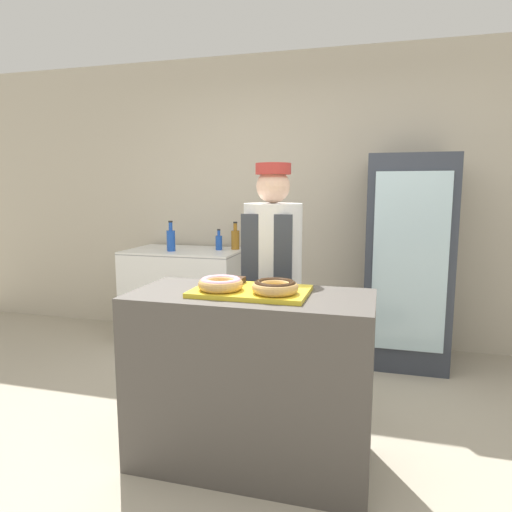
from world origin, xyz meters
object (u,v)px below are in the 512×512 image
at_px(brownie_back_left, 236,280).
at_px(bottle_blue_b, 219,242).
at_px(donut_chocolate_glaze, 275,286).
at_px(beverage_fridge, 407,261).
at_px(baker_person, 272,284).
at_px(bottle_amber, 235,239).
at_px(chest_freezer, 185,295).
at_px(serving_tray, 251,291).
at_px(bottle_blue, 171,239).
at_px(donut_light_glaze, 221,283).
at_px(brownie_back_right, 278,283).

distance_m(brownie_back_left, bottle_blue_b, 1.84).
distance_m(donut_chocolate_glaze, beverage_fridge, 1.93).
height_order(brownie_back_left, baker_person, baker_person).
distance_m(donut_chocolate_glaze, bottle_amber, 2.13).
xyz_separation_m(beverage_fridge, chest_freezer, (-2.00, 0.01, -0.41)).
distance_m(brownie_back_left, bottle_amber, 1.87).
height_order(baker_person, bottle_blue_b, baker_person).
bearing_deg(beverage_fridge, serving_tray, -116.15).
relative_size(chest_freezer, bottle_blue, 3.81).
relative_size(donut_light_glaze, beverage_fridge, 0.13).
bearing_deg(beverage_fridge, brownie_back_right, -114.46).
bearing_deg(donut_chocolate_glaze, bottle_blue, 129.22).
relative_size(donut_chocolate_glaze, baker_person, 0.14).
distance_m(serving_tray, bottle_amber, 2.02).
bearing_deg(donut_light_glaze, serving_tray, 23.22).
xyz_separation_m(serving_tray, bottle_amber, (-0.70, 1.90, 0.05)).
xyz_separation_m(baker_person, bottle_blue_b, (-0.80, 1.21, 0.11)).
relative_size(brownie_back_left, bottle_amber, 0.33).
relative_size(donut_chocolate_glaze, bottle_blue_b, 1.17).
bearing_deg(bottle_amber, baker_person, -62.62).
height_order(donut_chocolate_glaze, beverage_fridge, beverage_fridge).
height_order(brownie_back_right, bottle_blue, bottle_blue).
distance_m(serving_tray, baker_person, 0.61).
height_order(donut_chocolate_glaze, bottle_blue_b, bottle_blue_b).
bearing_deg(brownie_back_right, chest_freezer, 128.14).
bearing_deg(bottle_blue, bottle_blue_b, 26.52).
bearing_deg(donut_light_glaze, brownie_back_left, 82.71).
relative_size(donut_chocolate_glaze, chest_freezer, 0.22).
bearing_deg(chest_freezer, bottle_amber, 19.62).
distance_m(donut_light_glaze, bottle_blue, 2.00).
distance_m(baker_person, beverage_fridge, 1.43).
xyz_separation_m(bottle_blue, bottle_amber, (0.53, 0.28, -0.01)).
relative_size(brownie_back_left, bottle_blue, 0.31).
xyz_separation_m(donut_chocolate_glaze, beverage_fridge, (0.71, 1.79, -0.12)).
xyz_separation_m(serving_tray, brownie_back_left, (-0.12, 0.12, 0.03)).
distance_m(donut_light_glaze, chest_freezer, 2.13).
xyz_separation_m(beverage_fridge, bottle_amber, (-1.55, 0.17, 0.13)).
distance_m(serving_tray, brownie_back_right, 0.17).
bearing_deg(baker_person, bottle_blue_b, 123.61).
bearing_deg(baker_person, donut_light_glaze, -99.37).
height_order(beverage_fridge, bottle_blue_b, beverage_fridge).
bearing_deg(donut_chocolate_glaze, beverage_fridge, 68.40).
relative_size(baker_person, bottle_blue, 5.76).
distance_m(baker_person, bottle_blue_b, 1.46).
relative_size(donut_light_glaze, bottle_blue, 0.82).
height_order(brownie_back_left, bottle_blue_b, bottle_blue_b).
relative_size(brownie_back_right, bottle_blue_b, 0.45).
bearing_deg(beverage_fridge, donut_light_glaze, -118.95).
relative_size(chest_freezer, bottle_blue_b, 5.44).
bearing_deg(donut_chocolate_glaze, bottle_amber, 113.21).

